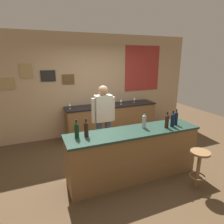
{
  "coord_description": "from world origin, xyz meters",
  "views": [
    {
      "loc": [
        -1.58,
        -3.21,
        2.16
      ],
      "look_at": [
        -0.08,
        0.45,
        1.05
      ],
      "focal_mm": 30.95,
      "sensor_mm": 36.0,
      "label": 1
    }
  ],
  "objects_px": {
    "wine_glass_c": "(134,99)",
    "coffee_mug": "(102,104)",
    "bar_stool": "(199,163)",
    "wine_bottle_a": "(77,130)",
    "bartender": "(103,117)",
    "wine_bottle_e": "(173,120)",
    "wine_bottle_f": "(176,118)",
    "wine_glass_b": "(121,100)",
    "wine_bottle_d": "(167,121)",
    "wine_bottle_c": "(144,121)",
    "wine_glass_a": "(70,105)",
    "wine_bottle_b": "(86,129)"
  },
  "relations": [
    {
      "from": "wine_glass_c",
      "to": "coffee_mug",
      "type": "distance_m",
      "value": 1.05
    },
    {
      "from": "bar_stool",
      "to": "wine_glass_c",
      "type": "distance_m",
      "value": 2.86
    },
    {
      "from": "wine_bottle_a",
      "to": "bartender",
      "type": "bearing_deg",
      "value": 47.65
    },
    {
      "from": "wine_bottle_e",
      "to": "wine_glass_c",
      "type": "bearing_deg",
      "value": 80.1
    },
    {
      "from": "wine_bottle_f",
      "to": "wine_glass_b",
      "type": "xyz_separation_m",
      "value": [
        -0.23,
        2.02,
        -0.05
      ]
    },
    {
      "from": "wine_bottle_d",
      "to": "wine_glass_c",
      "type": "distance_m",
      "value": 2.24
    },
    {
      "from": "wine_glass_c",
      "to": "wine_bottle_a",
      "type": "bearing_deg",
      "value": -136.81
    },
    {
      "from": "wine_bottle_a",
      "to": "wine_glass_c",
      "type": "distance_m",
      "value": 2.94
    },
    {
      "from": "wine_bottle_f",
      "to": "coffee_mug",
      "type": "distance_m",
      "value": 2.17
    },
    {
      "from": "bar_stool",
      "to": "wine_bottle_c",
      "type": "bearing_deg",
      "value": 129.18
    },
    {
      "from": "wine_glass_b",
      "to": "wine_bottle_c",
      "type": "bearing_deg",
      "value": -102.58
    },
    {
      "from": "wine_bottle_e",
      "to": "wine_bottle_f",
      "type": "distance_m",
      "value": 0.15
    },
    {
      "from": "wine_glass_c",
      "to": "coffee_mug",
      "type": "height_order",
      "value": "wine_glass_c"
    },
    {
      "from": "wine_bottle_d",
      "to": "wine_bottle_e",
      "type": "distance_m",
      "value": 0.14
    },
    {
      "from": "bartender",
      "to": "coffee_mug",
      "type": "xyz_separation_m",
      "value": [
        0.35,
        1.11,
        0.01
      ]
    },
    {
      "from": "wine_bottle_f",
      "to": "wine_glass_a",
      "type": "relative_size",
      "value": 1.97
    },
    {
      "from": "bar_stool",
      "to": "coffee_mug",
      "type": "bearing_deg",
      "value": 105.67
    },
    {
      "from": "wine_bottle_c",
      "to": "wine_glass_a",
      "type": "xyz_separation_m",
      "value": [
        -0.99,
        1.99,
        -0.05
      ]
    },
    {
      "from": "wine_bottle_e",
      "to": "coffee_mug",
      "type": "distance_m",
      "value": 2.19
    },
    {
      "from": "wine_bottle_e",
      "to": "coffee_mug",
      "type": "height_order",
      "value": "wine_bottle_e"
    },
    {
      "from": "wine_bottle_d",
      "to": "bar_stool",
      "type": "bearing_deg",
      "value": -69.07
    },
    {
      "from": "wine_glass_a",
      "to": "coffee_mug",
      "type": "xyz_separation_m",
      "value": [
        0.86,
        -0.05,
        -0.06
      ]
    },
    {
      "from": "bartender",
      "to": "wine_bottle_d",
      "type": "height_order",
      "value": "bartender"
    },
    {
      "from": "wine_bottle_d",
      "to": "wine_bottle_c",
      "type": "bearing_deg",
      "value": 158.73
    },
    {
      "from": "bar_stool",
      "to": "wine_bottle_a",
      "type": "xyz_separation_m",
      "value": [
        -1.86,
        0.78,
        0.6
      ]
    },
    {
      "from": "wine_glass_a",
      "to": "wine_bottle_c",
      "type": "bearing_deg",
      "value": -63.49
    },
    {
      "from": "wine_bottle_e",
      "to": "wine_glass_b",
      "type": "height_order",
      "value": "wine_bottle_e"
    },
    {
      "from": "bartender",
      "to": "bar_stool",
      "type": "distance_m",
      "value": 2.01
    },
    {
      "from": "wine_glass_c",
      "to": "wine_bottle_d",
      "type": "bearing_deg",
      "value": -103.32
    },
    {
      "from": "wine_bottle_d",
      "to": "wine_bottle_f",
      "type": "xyz_separation_m",
      "value": [
        0.27,
        0.08,
        0.0
      ]
    },
    {
      "from": "wine_bottle_a",
      "to": "wine_bottle_f",
      "type": "xyz_separation_m",
      "value": [
        1.9,
        -0.09,
        0.0
      ]
    },
    {
      "from": "wine_bottle_a",
      "to": "wine_bottle_d",
      "type": "bearing_deg",
      "value": -5.77
    },
    {
      "from": "wine_bottle_c",
      "to": "wine_glass_c",
      "type": "height_order",
      "value": "wine_bottle_c"
    },
    {
      "from": "wine_bottle_a",
      "to": "wine_glass_c",
      "type": "xyz_separation_m",
      "value": [
        2.15,
        2.01,
        -0.05
      ]
    },
    {
      "from": "wine_bottle_b",
      "to": "wine_bottle_f",
      "type": "height_order",
      "value": "same"
    },
    {
      "from": "bar_stool",
      "to": "wine_bottle_b",
      "type": "bearing_deg",
      "value": 155.76
    },
    {
      "from": "wine_bottle_d",
      "to": "wine_bottle_f",
      "type": "bearing_deg",
      "value": 15.79
    },
    {
      "from": "wine_bottle_c",
      "to": "wine_bottle_d",
      "type": "distance_m",
      "value": 0.42
    },
    {
      "from": "wine_bottle_d",
      "to": "coffee_mug",
      "type": "distance_m",
      "value": 2.16
    },
    {
      "from": "wine_bottle_e",
      "to": "wine_bottle_f",
      "type": "xyz_separation_m",
      "value": [
        0.13,
        0.06,
        0.0
      ]
    },
    {
      "from": "bartender",
      "to": "wine_bottle_c",
      "type": "xyz_separation_m",
      "value": [
        0.49,
        -0.84,
        0.12
      ]
    },
    {
      "from": "wine_bottle_f",
      "to": "wine_glass_a",
      "type": "xyz_separation_m",
      "value": [
        -1.65,
        2.07,
        -0.05
      ]
    },
    {
      "from": "wine_glass_b",
      "to": "wine_bottle_b",
      "type": "bearing_deg",
      "value": -128.08
    },
    {
      "from": "wine_bottle_e",
      "to": "wine_glass_c",
      "type": "xyz_separation_m",
      "value": [
        0.38,
        2.17,
        -0.05
      ]
    },
    {
      "from": "wine_glass_a",
      "to": "wine_bottle_e",
      "type": "bearing_deg",
      "value": -54.52
    },
    {
      "from": "wine_bottle_c",
      "to": "wine_glass_b",
      "type": "xyz_separation_m",
      "value": [
        0.43,
        1.94,
        -0.05
      ]
    },
    {
      "from": "wine_bottle_e",
      "to": "wine_glass_c",
      "type": "distance_m",
      "value": 2.2
    },
    {
      "from": "wine_bottle_e",
      "to": "wine_glass_c",
      "type": "height_order",
      "value": "wine_bottle_e"
    },
    {
      "from": "wine_glass_b",
      "to": "wine_glass_a",
      "type": "bearing_deg",
      "value": 177.85
    },
    {
      "from": "wine_bottle_e",
      "to": "wine_glass_b",
      "type": "xyz_separation_m",
      "value": [
        -0.09,
        2.08,
        -0.05
      ]
    }
  ]
}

